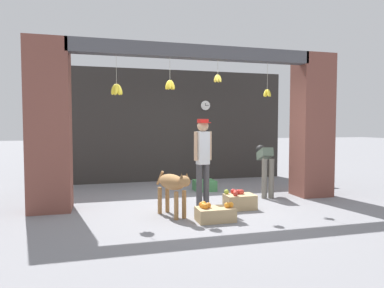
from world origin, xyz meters
TOP-DOWN VIEW (x-y plane):
  - ground_plane at (0.00, 0.00)m, footprint 60.00×60.00m
  - shop_back_wall at (0.00, 2.96)m, footprint 6.43×0.12m
  - shop_pillar_left at (-2.57, 0.30)m, footprint 0.70×0.60m
  - shop_pillar_right at (2.57, 0.30)m, footprint 0.70×0.60m
  - storefront_awning at (-0.03, 0.12)m, footprint 4.53×0.27m
  - dog at (-0.59, -0.60)m, footprint 0.49×0.88m
  - shopkeeper at (0.05, -0.14)m, footprint 0.34×0.27m
  - worker_stooping at (1.59, 0.47)m, footprint 0.36×0.80m
  - fruit_crate_oranges at (-0.03, -1.03)m, footprint 0.58×0.36m
  - fruit_crate_apples at (0.64, -0.42)m, footprint 0.53×0.35m
  - produce_box_green at (0.54, 1.37)m, footprint 0.47×0.44m
  - water_bottle at (-0.05, -0.65)m, footprint 0.08×0.08m
  - wall_clock at (1.03, 2.89)m, footprint 0.27×0.03m

SIDE VIEW (x-z plane):
  - ground_plane at x=0.00m, z-range 0.00..0.00m
  - water_bottle at x=-0.05m, z-range -0.01..0.22m
  - produce_box_green at x=0.54m, z-range 0.00..0.24m
  - fruit_crate_oranges at x=-0.03m, z-range -0.02..0.27m
  - fruit_crate_apples at x=0.64m, z-range -0.03..0.31m
  - dog at x=-0.59m, z-range 0.14..0.89m
  - worker_stooping at x=1.59m, z-range 0.17..1.22m
  - shopkeeper at x=0.05m, z-range 0.13..1.72m
  - shop_back_wall at x=0.00m, z-range 0.00..2.94m
  - shop_pillar_left at x=-2.57m, z-range 0.00..2.94m
  - shop_pillar_right at x=2.57m, z-range 0.00..2.94m
  - wall_clock at x=1.03m, z-range 1.88..2.15m
  - storefront_awning at x=-0.03m, z-range 2.30..3.25m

